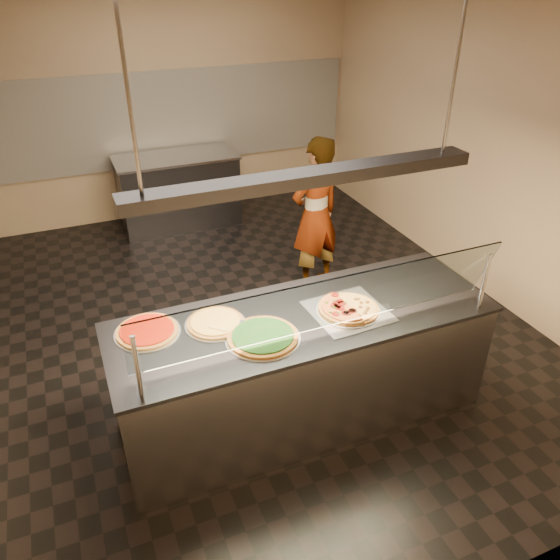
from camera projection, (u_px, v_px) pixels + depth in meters
name	position (u px, v px, depth m)	size (l,w,h in m)	color
ground	(252.00, 321.00, 5.43)	(5.00, 6.00, 0.02)	black
wall_back	(169.00, 102.00, 7.05)	(5.00, 0.02, 3.00)	tan
wall_front	(491.00, 406.00, 2.27)	(5.00, 0.02, 3.00)	tan
wall_right	(482.00, 143.00, 5.49)	(0.02, 6.00, 3.00)	tan
tile_band	(171.00, 118.00, 7.13)	(4.90, 0.02, 1.20)	silver
serving_counter	(302.00, 367.00, 4.09)	(2.75, 0.94, 0.93)	#B7B7BC
sneeze_guard	(328.00, 305.00, 3.43)	(2.51, 0.18, 0.54)	#B7B7BC
perforated_tray	(348.00, 310.00, 3.90)	(0.54, 0.54, 0.01)	silver
half_pizza_pepperoni	(335.00, 310.00, 3.85)	(0.25, 0.44, 0.05)	brown
half_pizza_sausage	(361.00, 305.00, 3.92)	(0.23, 0.44, 0.04)	brown
pizza_spinach	(263.00, 336.00, 3.61)	(0.51, 0.51, 0.03)	silver
pizza_cheese	(215.00, 322.00, 3.76)	(0.42, 0.42, 0.03)	silver
pizza_tomato	(147.00, 331.00, 3.67)	(0.44, 0.44, 0.03)	silver
pizza_spatula	(226.00, 327.00, 3.68)	(0.29, 0.17, 0.02)	#B7B7BC
prep_table	(178.00, 190.00, 7.18)	(1.54, 0.74, 0.93)	#2D2D31
worker	(316.00, 215.00, 5.62)	(0.60, 0.39, 1.64)	#36333C
heat_lamp_housing	(307.00, 178.00, 3.33)	(2.30, 0.18, 0.08)	#2D2D31
lamp_rod_left	(129.00, 100.00, 2.72)	(0.02, 0.02, 1.01)	#B7B7BC
lamp_rod_right	(455.00, 72.00, 3.39)	(0.02, 0.02, 1.01)	#B7B7BC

